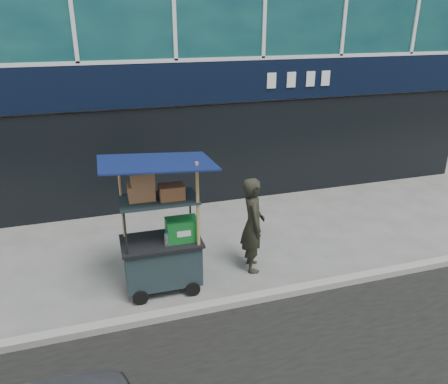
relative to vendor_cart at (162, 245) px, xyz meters
name	(u,v)px	position (x,y,z in m)	size (l,w,h in m)	color
ground	(232,298)	(1.00, -0.62, -0.82)	(80.00, 80.00, 0.00)	#60615C
curb	(236,302)	(1.00, -0.82, -0.76)	(80.00, 0.18, 0.12)	#999990
vendor_cart	(162,245)	(0.00, 0.00, 0.00)	(1.75, 1.26, 2.33)	#1B2B2F
vendor_man	(253,225)	(1.63, 0.15, 0.06)	(0.64, 0.42, 1.75)	black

